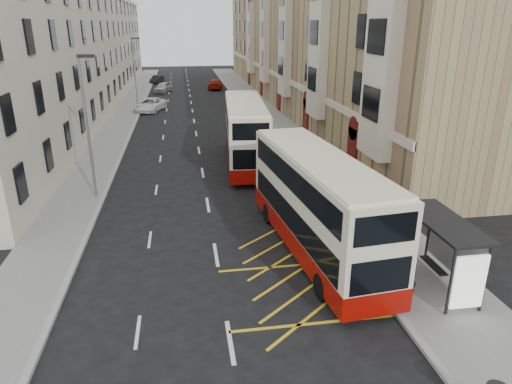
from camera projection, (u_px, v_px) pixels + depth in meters
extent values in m
plane|color=black|center=(224.00, 306.00, 16.59)|extent=(200.00, 200.00, 0.00)
cube|color=slate|center=(276.00, 125.00, 45.52)|extent=(4.00, 120.00, 0.15)
cube|color=slate|center=(116.00, 131.00, 43.21)|extent=(3.00, 120.00, 0.15)
cube|color=gray|center=(256.00, 126.00, 45.22)|extent=(0.25, 120.00, 0.15)
cube|color=gray|center=(132.00, 130.00, 43.44)|extent=(0.25, 120.00, 0.15)
cube|color=tan|center=(306.00, 41.00, 58.32)|extent=(10.00, 79.00, 15.00)
cube|color=beige|center=(267.00, 70.00, 58.79)|extent=(0.18, 79.00, 0.50)
cube|color=beige|center=(381.00, 66.00, 24.67)|extent=(0.80, 3.20, 10.00)
cube|color=beige|center=(318.00, 53.00, 35.77)|extent=(0.80, 3.20, 10.00)
cube|color=beige|center=(285.00, 46.00, 46.88)|extent=(0.80, 3.20, 10.00)
cube|color=beige|center=(265.00, 41.00, 57.99)|extent=(0.80, 3.20, 10.00)
cube|color=beige|center=(251.00, 38.00, 69.10)|extent=(0.80, 3.20, 10.00)
cube|color=#4F0D09|center=(353.00, 150.00, 30.43)|extent=(0.20, 1.60, 3.00)
cube|color=#4F0D09|center=(306.00, 116.00, 41.54)|extent=(0.20, 1.60, 3.00)
cube|color=#4F0D09|center=(279.00, 97.00, 52.65)|extent=(0.20, 1.60, 3.00)
cube|color=#4F0D09|center=(261.00, 84.00, 63.75)|extent=(0.20, 1.60, 3.00)
cube|color=#4F0D09|center=(249.00, 75.00, 74.86)|extent=(0.20, 1.60, 3.00)
cube|color=beige|center=(75.00, 51.00, 54.44)|extent=(9.00, 79.00, 13.00)
cube|color=black|center=(451.00, 282.00, 15.45)|extent=(0.08, 0.08, 2.60)
cube|color=black|center=(485.00, 279.00, 15.64)|extent=(0.08, 0.08, 2.60)
cube|color=black|center=(400.00, 234.00, 18.96)|extent=(0.08, 0.08, 2.60)
cube|color=black|center=(429.00, 232.00, 19.15)|extent=(0.08, 0.08, 2.60)
cube|color=black|center=(444.00, 221.00, 16.83)|extent=(1.65, 4.25, 0.10)
cube|color=#8E989F|center=(456.00, 250.00, 17.35)|extent=(0.04, 3.60, 1.95)
cube|color=white|center=(469.00, 282.00, 15.51)|extent=(1.19, 0.12, 2.00)
cube|color=black|center=(434.00, 265.00, 18.19)|extent=(0.35, 1.60, 0.06)
cylinder|color=#A90104|center=(363.00, 247.00, 19.60)|extent=(0.06, 0.06, 1.00)
cylinder|color=#A90104|center=(339.00, 217.00, 22.61)|extent=(0.06, 0.06, 1.00)
cylinder|color=#A90104|center=(320.00, 194.00, 25.62)|extent=(0.06, 0.06, 1.00)
cube|color=#A90104|center=(339.00, 208.00, 22.44)|extent=(0.05, 6.50, 0.06)
cube|color=#A90104|center=(339.00, 216.00, 22.59)|extent=(0.05, 6.50, 0.06)
cylinder|color=gray|center=(87.00, 129.00, 25.30)|extent=(0.16, 0.16, 8.00)
cube|color=black|center=(86.00, 56.00, 24.00)|extent=(0.90, 0.18, 0.18)
cylinder|color=gray|center=(135.00, 74.00, 53.07)|extent=(0.16, 0.16, 8.00)
cube|color=black|center=(135.00, 38.00, 51.77)|extent=(0.90, 0.18, 0.18)
cube|color=#F2E9BE|center=(317.00, 203.00, 19.77)|extent=(3.61, 11.40, 4.02)
cube|color=#8E0A03|center=(315.00, 235.00, 20.31)|extent=(3.64, 11.43, 0.92)
cube|color=black|center=(317.00, 213.00, 19.94)|extent=(3.56, 10.51, 1.12)
cube|color=black|center=(318.00, 175.00, 19.34)|extent=(3.56, 10.51, 1.02)
cube|color=#F2E9BE|center=(319.00, 157.00, 19.06)|extent=(3.46, 10.94, 0.12)
cube|color=black|center=(279.00, 173.00, 24.99)|extent=(2.16, 0.29, 1.32)
cube|color=black|center=(279.00, 136.00, 24.26)|extent=(1.78, 0.25, 0.46)
cube|color=black|center=(380.00, 276.00, 14.86)|extent=(2.16, 0.29, 1.22)
cylinder|color=black|center=(268.00, 213.00, 23.40)|extent=(0.38, 1.04, 1.02)
cylinder|color=black|center=(310.00, 209.00, 23.94)|extent=(0.38, 1.04, 1.02)
cylinder|color=black|center=(322.00, 287.00, 16.89)|extent=(0.38, 1.04, 1.02)
cylinder|color=black|center=(378.00, 278.00, 17.44)|extent=(0.38, 1.04, 1.02)
cube|color=#F2E9BE|center=(245.00, 131.00, 32.60)|extent=(3.48, 11.53, 4.08)
cube|color=#8E0A03|center=(246.00, 153.00, 33.15)|extent=(3.51, 11.57, 0.93)
cube|color=black|center=(245.00, 138.00, 32.78)|extent=(3.44, 10.63, 1.14)
cube|color=black|center=(245.00, 114.00, 32.16)|extent=(3.44, 10.63, 1.03)
cube|color=#F2E9BE|center=(245.00, 102.00, 31.88)|extent=(3.34, 11.07, 0.12)
cube|color=black|center=(242.00, 121.00, 38.05)|extent=(2.20, 0.26, 1.34)
cube|color=black|center=(241.00, 96.00, 37.31)|extent=(1.81, 0.23, 0.46)
cube|color=black|center=(251.00, 159.00, 27.47)|extent=(2.20, 0.26, 1.24)
cylinder|color=black|center=(228.00, 145.00, 36.57)|extent=(0.37, 1.05, 1.03)
cylinder|color=black|center=(257.00, 144.00, 36.75)|extent=(0.37, 1.05, 1.03)
cylinder|color=black|center=(231.00, 172.00, 29.77)|extent=(0.37, 1.05, 1.03)
cylinder|color=black|center=(267.00, 172.00, 29.95)|extent=(0.37, 1.05, 1.03)
imported|color=black|center=(409.00, 277.00, 16.48)|extent=(0.65, 0.44, 1.78)
imported|color=black|center=(409.00, 228.00, 20.59)|extent=(0.94, 0.79, 1.71)
imported|color=black|center=(350.00, 211.00, 22.37)|extent=(1.09, 0.91, 1.74)
imported|color=white|center=(150.00, 105.00, 53.05)|extent=(3.93, 5.85, 1.49)
imported|color=#A3A5AB|center=(163.00, 87.00, 67.23)|extent=(3.08, 4.79, 1.52)
imported|color=black|center=(157.00, 79.00, 78.04)|extent=(2.38, 4.12, 1.28)
imported|color=#9E1304|center=(215.00, 84.00, 70.93)|extent=(2.82, 5.38, 1.49)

